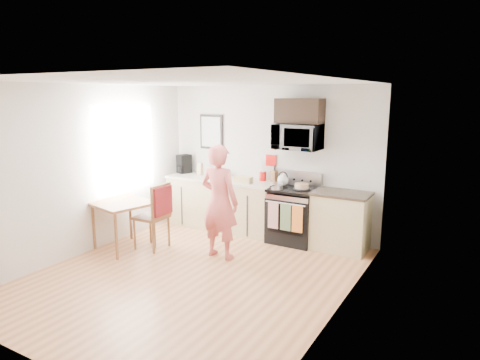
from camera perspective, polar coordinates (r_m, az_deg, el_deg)
The scene contains 28 objects.
floor at distance 6.05m, azimuth -6.25°, elevation -12.54°, with size 4.60×4.60×0.00m, color #A66640.
back_wall at distance 7.59m, azimuth 3.87°, elevation 2.66°, with size 4.00×0.04×2.60m, color beige.
front_wall at distance 4.10m, azimuth -26.12°, elevation -6.00°, with size 4.00×0.04×2.60m, color beige.
left_wall at distance 7.01m, azimuth -19.78°, elevation 1.30°, with size 0.04×4.60×2.60m, color beige.
right_wall at distance 4.76m, azimuth 13.22°, elevation -2.83°, with size 0.04×4.60×2.60m, color beige.
ceiling at distance 5.54m, azimuth -6.84°, elevation 12.90°, with size 4.00×4.60×0.04m, color silver.
window at distance 7.49m, azimuth -15.06°, elevation 4.11°, with size 0.06×1.40×1.50m.
cabinet_left at distance 7.89m, azimuth -2.41°, elevation -3.29°, with size 2.10×0.60×0.90m, color tan.
countertop_left at distance 7.79m, azimuth -2.44°, elevation 0.06°, with size 2.14×0.64×0.04m, color beige.
cabinet_right at distance 6.99m, azimuth 13.27°, elevation -5.52°, with size 0.84×0.60×0.90m, color tan.
countertop_right at distance 6.87m, azimuth 13.45°, elevation -1.77°, with size 0.88×0.64×0.04m, color black.
range at distance 7.23m, azimuth 7.12°, elevation -4.85°, with size 0.76×0.70×1.16m.
microwave at distance 7.08m, azimuth 7.72°, elevation 5.71°, with size 0.76×0.51×0.42m, color #B6B6BB.
upper_cabinet at distance 7.09m, azimuth 7.95°, elevation 9.12°, with size 0.76×0.35×0.40m, color black.
wall_art at distance 8.12m, azimuth -3.83°, elevation 6.42°, with size 0.50×0.04×0.65m.
wall_trivet at distance 7.56m, azimuth 4.16°, elevation 2.62°, with size 0.20×0.02×0.20m, color red.
person at distance 6.40m, azimuth -2.75°, elevation -2.93°, with size 0.63×0.41×1.73m, color #DB3D3C.
dining_table at distance 7.04m, azimuth -15.35°, elevation -3.57°, with size 0.86×0.86×0.77m.
chair at distance 6.86m, azimuth -10.84°, elevation -3.66°, with size 0.51×0.46×1.07m.
knife_block at distance 7.50m, azimuth 4.59°, elevation 0.50°, with size 0.09×0.12×0.19m, color brown.
utensil_crock at distance 7.56m, azimuth 3.06°, elevation 1.04°, with size 0.13×0.13×0.38m.
fruit_bowl at distance 7.94m, azimuth -2.30°, elevation 0.75°, with size 0.27×0.27×0.11m.
milk_carton at distance 8.14m, azimuth -5.33°, elevation 1.48°, with size 0.09×0.09×0.23m, color tan.
coffee_maker at distance 8.38m, azimuth -7.52°, elevation 2.08°, with size 0.27×0.33×0.36m.
bread_bag at distance 7.37m, azimuth 0.44°, elevation 0.04°, with size 0.31×0.15×0.11m, color tan.
cake at distance 7.02m, azimuth 8.25°, elevation -0.88°, with size 0.28×0.28×0.09m.
kettle at distance 7.26m, azimuth 5.76°, elevation 0.06°, with size 0.19×0.19×0.24m.
pot at distance 6.98m, azimuth 4.95°, elevation -0.86°, with size 0.19×0.32×0.09m.
Camera 1 is at (3.31, -4.43, 2.44)m, focal length 32.00 mm.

